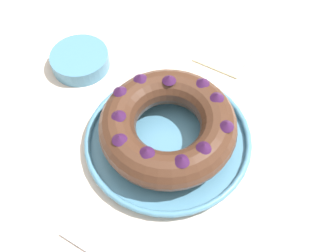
% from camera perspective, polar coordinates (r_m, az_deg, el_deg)
% --- Properties ---
extents(ground_plane, '(8.00, 8.00, 0.00)m').
position_cam_1_polar(ground_plane, '(1.49, 0.68, -17.51)').
color(ground_plane, '#4C4742').
extents(dining_table, '(1.43, 1.30, 0.76)m').
position_cam_1_polar(dining_table, '(0.86, 1.12, -4.45)').
color(dining_table, beige).
rests_on(dining_table, ground_plane).
extents(serving_dish, '(0.33, 0.33, 0.02)m').
position_cam_1_polar(serving_dish, '(0.78, -0.00, -1.94)').
color(serving_dish, '#518EB2').
rests_on(serving_dish, dining_table).
extents(bundt_cake, '(0.26, 0.26, 0.08)m').
position_cam_1_polar(bundt_cake, '(0.74, -0.00, 0.04)').
color(bundt_cake, '#4C2D1E').
rests_on(bundt_cake, serving_dish).
extents(side_bowl, '(0.13, 0.13, 0.04)m').
position_cam_1_polar(side_bowl, '(0.93, -12.63, 9.30)').
color(side_bowl, '#518EB2').
rests_on(side_bowl, dining_table).
extents(napkin, '(0.16, 0.11, 0.00)m').
position_cam_1_polar(napkin, '(0.97, 8.85, 11.17)').
color(napkin, beige).
rests_on(napkin, dining_table).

